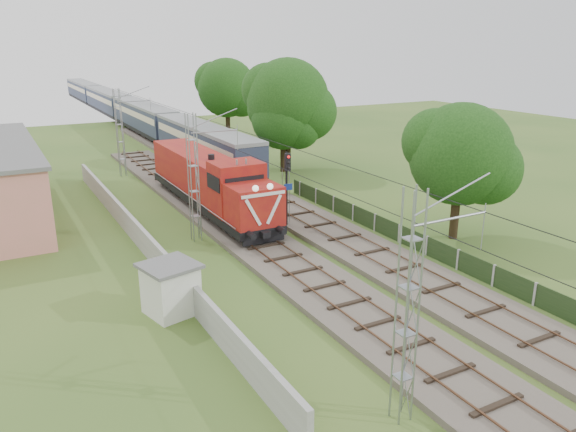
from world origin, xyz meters
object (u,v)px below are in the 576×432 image
locomotive (210,181)px  relay_hut (171,288)px  coach_rake (123,107)px  signal_post (287,177)px

locomotive → relay_hut: 16.04m
locomotive → coach_rake: 49.03m
coach_rake → signal_post: size_ratio=17.39×
locomotive → coach_rake: (5.00, 48.77, 0.18)m
locomotive → relay_hut: size_ratio=6.36×
signal_post → locomotive: bearing=116.6°
signal_post → coach_rake: bearing=88.0°
locomotive → signal_post: 6.97m
locomotive → signal_post: (3.08, -6.13, 1.25)m
coach_rake → locomotive: bearing=-95.9°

